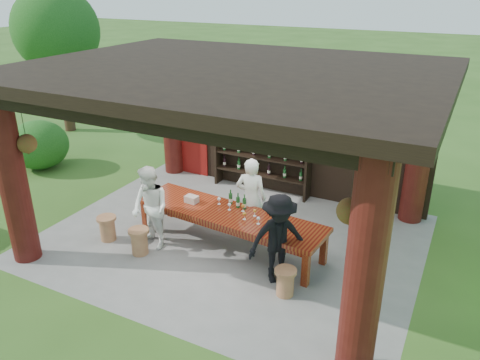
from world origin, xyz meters
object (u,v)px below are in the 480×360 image
at_px(stool_near_left, 139,241).
at_px(guest_woman, 150,208).
at_px(stool_far_left, 107,228).
at_px(stool_near_right, 285,281).
at_px(wine_shelf, 262,149).
at_px(tasting_table, 229,218).
at_px(host, 251,198).
at_px(napkin_basket, 192,199).
at_px(guest_man, 279,239).

bearing_deg(stool_near_left, guest_woman, 81.59).
xyz_separation_m(stool_near_left, stool_far_left, (-0.91, 0.13, -0.00)).
bearing_deg(stool_near_right, stool_near_left, -178.61).
xyz_separation_m(wine_shelf, tasting_table, (0.57, -2.75, -0.46)).
bearing_deg(guest_woman, stool_near_left, -78.64).
height_order(host, napkin_basket, host).
bearing_deg(napkin_basket, host, 25.23).
bearing_deg(stool_near_left, host, 44.78).
bearing_deg(napkin_basket, stool_far_left, -146.30).
bearing_deg(guest_man, napkin_basket, 122.80).
xyz_separation_m(guest_woman, guest_man, (2.66, 0.06, -0.01)).
xyz_separation_m(wine_shelf, napkin_basket, (-0.33, -2.69, -0.28)).
relative_size(wine_shelf, stool_near_left, 4.73).
distance_m(stool_near_left, guest_woman, 0.66).
bearing_deg(guest_woman, guest_man, 21.12).
distance_m(wine_shelf, stool_near_left, 3.96).
distance_m(stool_near_right, host, 2.14).
xyz_separation_m(host, guest_woman, (-1.56, -1.25, -0.02)).
distance_m(guest_woman, guest_man, 2.66).
relative_size(stool_near_right, guest_man, 0.30).
bearing_deg(stool_far_left, stool_near_right, -0.82).
xyz_separation_m(stool_near_right, guest_man, (-0.28, 0.34, 0.57)).
bearing_deg(tasting_table, napkin_basket, 176.10).
height_order(stool_far_left, guest_man, guest_man).
bearing_deg(guest_man, guest_woman, 141.38).
relative_size(tasting_table, stool_near_left, 7.55).
bearing_deg(guest_woman, stool_near_right, 14.46).
bearing_deg(guest_woman, tasting_table, 46.27).
xyz_separation_m(wine_shelf, stool_near_left, (-0.85, -3.77, -0.82)).
relative_size(guest_woman, napkin_basket, 6.44).
xyz_separation_m(wine_shelf, guest_woman, (-0.80, -3.43, -0.26)).
bearing_deg(stool_far_left, host, 30.22).
xyz_separation_m(tasting_table, napkin_basket, (-0.89, 0.06, 0.18)).
height_order(stool_near_left, host, host).
distance_m(stool_near_right, guest_woman, 3.01).
bearing_deg(guest_woman, stool_far_left, -147.54).
height_order(stool_near_right, guest_man, guest_man).
height_order(tasting_table, guest_man, guest_man).
bearing_deg(stool_near_left, wine_shelf, 77.32).
xyz_separation_m(stool_far_left, guest_woman, (0.97, 0.22, 0.56)).
distance_m(tasting_table, guest_man, 1.45).
height_order(tasting_table, stool_near_left, tasting_table).
relative_size(tasting_table, host, 2.32).
bearing_deg(wine_shelf, guest_man, -61.02).
distance_m(stool_far_left, napkin_basket, 1.81).
distance_m(wine_shelf, guest_woman, 3.53).
xyz_separation_m(wine_shelf, stool_far_left, (-1.76, -3.65, -0.82)).
bearing_deg(napkin_basket, wine_shelf, 83.09).
height_order(stool_near_left, guest_man, guest_man).
relative_size(tasting_table, stool_near_right, 8.05).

